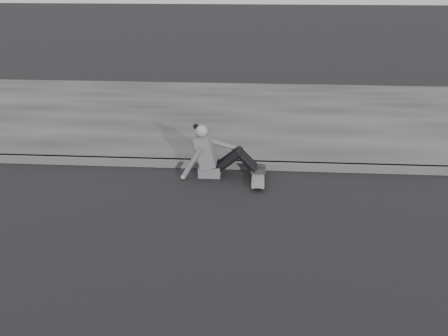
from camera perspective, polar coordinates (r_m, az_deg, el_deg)
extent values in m
plane|color=black|center=(6.31, 11.00, -9.20)|extent=(80.00, 80.00, 0.00)
cube|color=#484848|center=(8.58, 9.22, 0.16)|extent=(24.00, 0.16, 0.12)
cube|color=#3B3B3B|center=(11.43, 8.06, 5.87)|extent=(24.00, 6.00, 0.12)
cylinder|color=gray|center=(7.78, 3.33, -2.22)|extent=(0.03, 0.05, 0.05)
cylinder|color=gray|center=(7.78, 4.44, -2.25)|extent=(0.03, 0.05, 0.05)
cylinder|color=gray|center=(8.26, 3.40, -0.72)|extent=(0.03, 0.05, 0.05)
cylinder|color=gray|center=(8.26, 4.44, -0.75)|extent=(0.03, 0.05, 0.05)
cube|color=#313134|center=(7.77, 3.89, -2.05)|extent=(0.16, 0.04, 0.03)
cube|color=#313134|center=(8.25, 3.92, -0.56)|extent=(0.16, 0.04, 0.03)
cube|color=slate|center=(8.00, 3.91, -1.12)|extent=(0.20, 0.78, 0.02)
cube|color=#545457|center=(8.26, -1.62, -0.21)|extent=(0.36, 0.34, 0.18)
cube|color=#545457|center=(8.15, -2.14, 2.02)|extent=(0.37, 0.40, 0.57)
cube|color=#545457|center=(8.12, -3.06, 2.83)|extent=(0.14, 0.30, 0.20)
cylinder|color=gray|center=(8.07, -2.52, 3.62)|extent=(0.09, 0.09, 0.08)
sphere|color=gray|center=(8.04, -2.60, 4.23)|extent=(0.20, 0.20, 0.20)
sphere|color=black|center=(8.05, -3.23, 4.76)|extent=(0.09, 0.09, 0.09)
cylinder|color=black|center=(8.08, 0.52, 0.76)|extent=(0.43, 0.13, 0.39)
cylinder|color=black|center=(8.25, 0.60, 1.22)|extent=(0.43, 0.13, 0.39)
cylinder|color=black|center=(8.07, 2.65, 0.67)|extent=(0.35, 0.11, 0.36)
cylinder|color=black|center=(8.24, 2.68, 1.13)|extent=(0.35, 0.11, 0.36)
sphere|color=black|center=(8.03, 1.70, 1.63)|extent=(0.13, 0.13, 0.13)
sphere|color=black|center=(8.19, 1.76, 2.07)|extent=(0.13, 0.13, 0.13)
cube|color=#242424|center=(8.13, 3.93, -0.39)|extent=(0.24, 0.08, 0.07)
cube|color=#242424|center=(8.30, 3.94, 0.09)|extent=(0.24, 0.08, 0.07)
cylinder|color=#545457|center=(8.03, -3.71, 0.59)|extent=(0.38, 0.08, 0.58)
sphere|color=gray|center=(8.13, -4.72, -1.04)|extent=(0.08, 0.08, 0.08)
cylinder|color=#545457|center=(8.25, -0.37, 2.75)|extent=(0.48, 0.08, 0.21)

